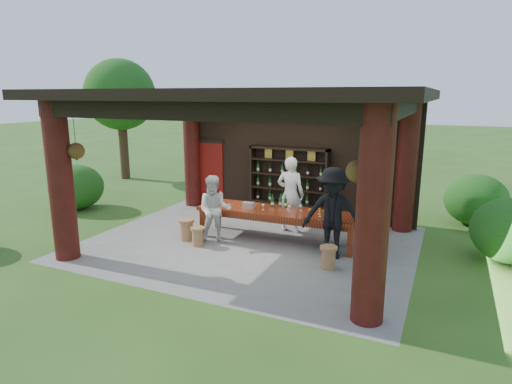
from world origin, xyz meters
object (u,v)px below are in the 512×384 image
at_px(stool_near_right, 328,257).
at_px(host, 290,194).
at_px(stool_far_left, 187,229).
at_px(napkin_basket, 248,205).
at_px(tasting_table, 278,215).
at_px(stool_near_left, 198,236).
at_px(wine_shelf, 288,183).
at_px(guest_woman, 215,210).
at_px(guest_man, 332,213).

relative_size(stool_near_right, host, 0.24).
relative_size(stool_far_left, napkin_basket, 1.96).
xyz_separation_m(tasting_table, stool_near_left, (-1.54, -1.09, -0.41)).
bearing_deg(stool_near_right, wine_shelf, 122.73).
bearing_deg(tasting_table, napkin_basket, -169.73).
bearing_deg(stool_near_left, host, 50.66).
bearing_deg(host, stool_far_left, 37.19).
bearing_deg(guest_woman, tasting_table, 7.90).
bearing_deg(guest_woman, stool_near_left, -153.78).
distance_m(stool_near_left, stool_near_right, 3.09).
height_order(stool_far_left, host, host).
height_order(wine_shelf, stool_far_left, wine_shelf).
bearing_deg(guest_woman, stool_far_left, 163.38).
height_order(tasting_table, stool_near_right, tasting_table).
distance_m(stool_near_left, guest_woman, 0.71).
xyz_separation_m(stool_far_left, host, (2.02, 1.67, 0.69)).
bearing_deg(napkin_basket, stool_near_left, -130.75).
height_order(stool_near_left, host, host).
xyz_separation_m(tasting_table, guest_man, (1.44, -0.53, 0.34)).
bearing_deg(napkin_basket, tasting_table, 10.27).
bearing_deg(host, guest_woman, 48.53).
xyz_separation_m(stool_far_left, napkin_basket, (1.29, 0.73, 0.55)).
height_order(tasting_table, stool_near_left, tasting_table).
distance_m(stool_far_left, guest_woman, 0.91).
xyz_separation_m(tasting_table, napkin_basket, (-0.70, -0.13, 0.18)).
bearing_deg(wine_shelf, guest_woman, -106.20).
distance_m(tasting_table, stool_far_left, 2.20).
relative_size(wine_shelf, tasting_table, 0.59).
bearing_deg(guest_man, host, 129.43).
bearing_deg(stool_far_left, guest_man, 5.47).
bearing_deg(stool_near_right, tasting_table, 143.28).
distance_m(wine_shelf, host, 1.27).
height_order(wine_shelf, stool_near_left, wine_shelf).
relative_size(guest_woman, guest_man, 0.83).
height_order(guest_man, napkin_basket, guest_man).
distance_m(stool_near_right, guest_man, 0.97).
distance_m(tasting_table, napkin_basket, 0.74).
height_order(stool_far_left, guest_woman, guest_woman).
relative_size(stool_far_left, guest_woman, 0.32).
distance_m(stool_near_left, guest_man, 3.12).
distance_m(guest_woman, guest_man, 2.72).
height_order(stool_far_left, napkin_basket, napkin_basket).
height_order(tasting_table, guest_woman, guest_woman).
bearing_deg(guest_man, stool_near_left, -176.54).
distance_m(tasting_table, guest_man, 1.57).
bearing_deg(host, stool_near_right, 125.57).
relative_size(tasting_table, napkin_basket, 14.86).
xyz_separation_m(stool_near_left, guest_woman, (0.28, 0.33, 0.57)).
bearing_deg(wine_shelf, stool_near_right, -57.27).
xyz_separation_m(stool_near_right, stool_far_left, (-3.55, 0.30, 0.02)).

